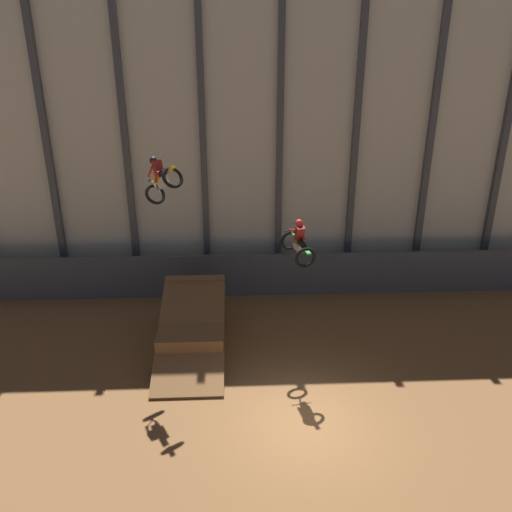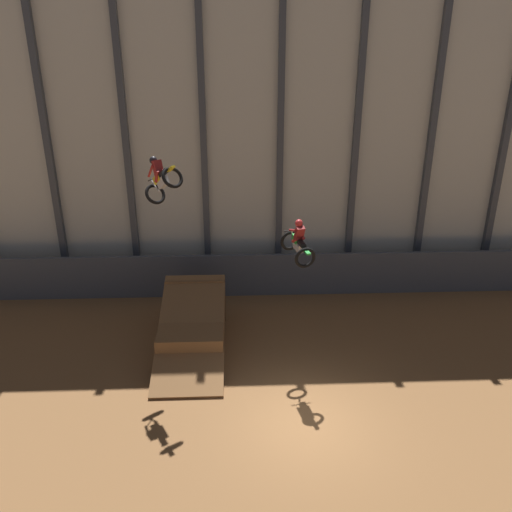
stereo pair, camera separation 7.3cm
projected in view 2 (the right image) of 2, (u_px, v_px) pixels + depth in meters
name	position (u px, v px, depth m)	size (l,w,h in m)	color
ground_plane	(305.00, 424.00, 15.18)	(60.00, 60.00, 0.00)	brown
arena_back_wall	(280.00, 151.00, 22.33)	(32.00, 0.40, 12.90)	beige
lower_barrier	(280.00, 274.00, 23.10)	(31.36, 0.20, 2.01)	#474C56
dirt_ramp	(193.00, 324.00, 19.51)	(2.46, 5.65, 2.04)	brown
rider_bike_left_air	(161.00, 180.00, 16.36)	(1.61, 1.75, 1.67)	black
rider_bike_right_air	(298.00, 243.00, 16.83)	(1.10, 1.83, 1.50)	black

